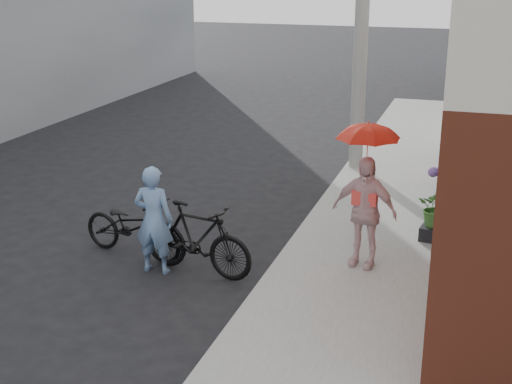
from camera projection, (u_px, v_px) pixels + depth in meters
The scene contains 10 objects.
ground at pixel (197, 283), 9.81m from camera, with size 80.00×80.00×0.00m, color black.
sidewalk at pixel (372, 244), 10.99m from camera, with size 2.20×24.00×0.12m, color gray.
curb at pixel (299, 235), 11.32m from camera, with size 0.12×24.00×0.12m, color #9E9E99.
officer at pixel (154, 220), 9.94m from camera, with size 0.57×0.37×1.56m, color #6C90C0.
bike_left at pixel (133, 227), 10.58m from camera, with size 0.61×1.74×0.91m, color black.
bike_right at pixel (197, 239), 9.96m from camera, with size 0.49×1.73×1.04m, color black.
kimono_woman at pixel (364, 211), 9.87m from camera, with size 0.93×0.39×1.59m, color beige.
parasol at pixel (368, 130), 9.51m from camera, with size 0.84×0.84×0.74m, color red.
planter at pixel (435, 233), 10.98m from camera, with size 0.40×0.40×0.21m, color black.
potted_plant at pixel (437, 208), 10.85m from camera, with size 0.55×0.47×0.61m, color #3E722D.
Camera 1 is at (3.53, -8.25, 4.24)m, focal length 50.00 mm.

